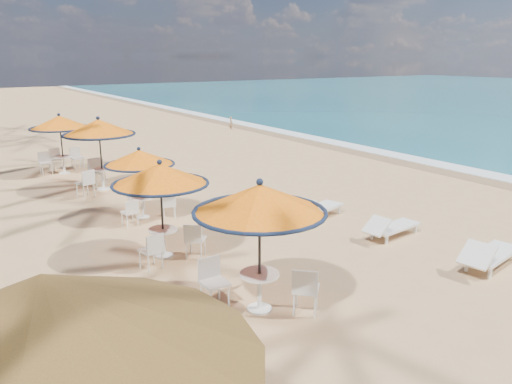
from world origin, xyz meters
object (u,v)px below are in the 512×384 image
(station_2, at_px, (140,166))
(station_3, at_px, (98,136))
(station_1, at_px, (162,184))
(palapa, at_px, (47,324))
(station_0, at_px, (260,211))
(lounger_near, at_px, (489,254))
(station_4, at_px, (60,129))
(lounger_mid, at_px, (390,227))
(lounger_far, at_px, (315,208))

(station_2, relative_size, station_3, 0.81)
(station_1, height_order, palapa, palapa)
(station_3, xyz_separation_m, palapa, (-4.30, -13.65, 0.51))
(palapa, bearing_deg, station_3, 72.54)
(station_0, height_order, palapa, palapa)
(lounger_near, bearing_deg, station_1, 131.80)
(station_1, xyz_separation_m, station_2, (0.66, 3.22, -0.25))
(station_4, bearing_deg, palapa, -102.28)
(station_2, height_order, station_3, station_3)
(station_4, height_order, lounger_mid, station_4)
(station_0, bearing_deg, lounger_near, -12.90)
(station_0, bearing_deg, lounger_far, 39.87)
(station_2, relative_size, lounger_mid, 1.13)
(station_0, relative_size, lounger_mid, 1.36)
(station_1, height_order, station_2, station_1)
(station_3, bearing_deg, lounger_near, -65.85)
(station_0, height_order, station_3, station_3)
(station_0, relative_size, palapa, 0.67)
(lounger_far, bearing_deg, station_1, 167.06)
(station_0, distance_m, palapa, 5.18)
(station_0, height_order, station_2, station_0)
(lounger_mid, bearing_deg, station_1, 153.20)
(lounger_near, bearing_deg, lounger_far, 91.73)
(station_2, bearing_deg, station_1, -101.54)
(station_3, height_order, lounger_mid, station_3)
(station_4, distance_m, lounger_near, 16.54)
(station_0, xyz_separation_m, lounger_mid, (5.09, 1.38, -1.66))
(station_3, height_order, palapa, palapa)
(lounger_far, distance_m, palapa, 11.11)
(lounger_near, bearing_deg, lounger_mid, 87.72)
(lounger_mid, bearing_deg, lounger_near, -88.95)
(station_0, bearing_deg, station_1, 97.98)
(palapa, bearing_deg, station_1, 60.07)
(station_0, bearing_deg, palapa, -144.27)
(station_1, bearing_deg, lounger_near, -38.28)
(station_4, height_order, lounger_near, station_4)
(station_2, distance_m, lounger_far, 5.32)
(station_4, xyz_separation_m, palapa, (-3.73, -17.15, 0.64))
(station_1, bearing_deg, lounger_far, 3.11)
(station_2, height_order, lounger_far, station_2)
(station_0, relative_size, station_4, 1.04)
(station_1, distance_m, palapa, 7.45)
(station_1, distance_m, lounger_near, 7.68)
(station_1, height_order, station_3, station_3)
(station_2, xyz_separation_m, palapa, (-4.36, -9.66, 0.89))
(station_3, relative_size, lounger_far, 1.26)
(lounger_near, bearing_deg, station_4, 101.02)
(station_0, xyz_separation_m, station_1, (-0.48, 3.43, -0.15))
(station_4, bearing_deg, lounger_mid, -66.55)
(station_1, height_order, lounger_near, station_1)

